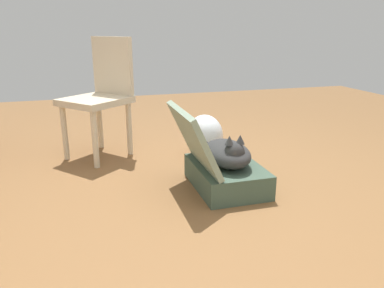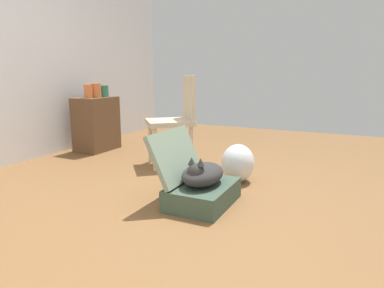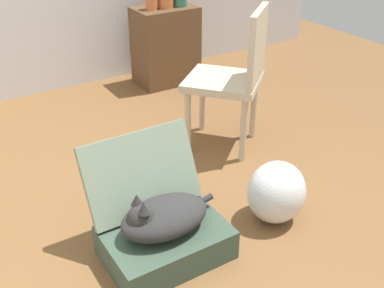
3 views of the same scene
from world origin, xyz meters
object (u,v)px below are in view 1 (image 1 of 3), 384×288
at_px(suitcase_base, 226,176).
at_px(cat, 228,153).
at_px(plastic_bag_white, 205,136).
at_px(chair, 102,93).

bearing_deg(suitcase_base, cat, 178.08).
relative_size(plastic_bag_white, chair, 0.36).
distance_m(plastic_bag_white, chair, 0.89).
relative_size(cat, plastic_bag_white, 1.49).
bearing_deg(chair, plastic_bag_white, 29.69).
xyz_separation_m(suitcase_base, cat, (-0.01, 0.00, 0.16)).
distance_m(cat, chair, 1.21).
relative_size(suitcase_base, cat, 1.13).
height_order(cat, plastic_bag_white, cat).
distance_m(suitcase_base, chair, 1.25).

